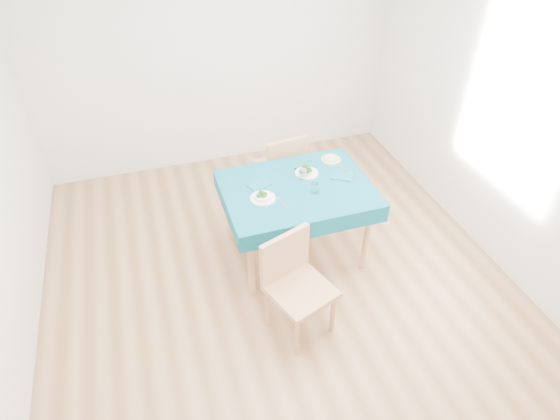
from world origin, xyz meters
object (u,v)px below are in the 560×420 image
object	(u,v)px
bowl_near	(263,196)
bowl_far	(307,171)
chair_far	(279,158)
side_plate	(331,159)
chair_near	(301,280)
table	(296,221)

from	to	relation	value
bowl_near	bowl_far	bearing A→B (deg)	26.58
chair_far	bowl_far	world-z (taller)	chair_far
chair_far	bowl_far	bearing A→B (deg)	87.15
chair_far	side_plate	distance (m)	0.65
chair_far	bowl_near	size ratio (longest dim) A/B	5.06
chair_near	side_plate	bearing A→B (deg)	39.06
chair_near	bowl_near	bearing A→B (deg)	75.21
table	chair_far	distance (m)	0.85
bowl_near	table	bearing A→B (deg)	11.77
table	chair_far	xyz separation A→B (m)	(0.10, 0.83, 0.16)
side_plate	table	bearing A→B (deg)	-144.63
bowl_far	bowl_near	bearing A→B (deg)	-153.42
table	chair_near	xyz separation A→B (m)	(-0.26, -0.84, 0.17)
chair_near	side_plate	world-z (taller)	chair_near
bowl_near	bowl_far	distance (m)	0.53
chair_near	side_plate	distance (m)	1.37
chair_near	chair_far	distance (m)	1.71
table	bowl_near	world-z (taller)	bowl_near
chair_near	bowl_far	bearing A→B (deg)	48.31
bowl_far	side_plate	world-z (taller)	bowl_far
table	side_plate	world-z (taller)	side_plate
table	side_plate	xyz separation A→B (m)	(0.45, 0.32, 0.38)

